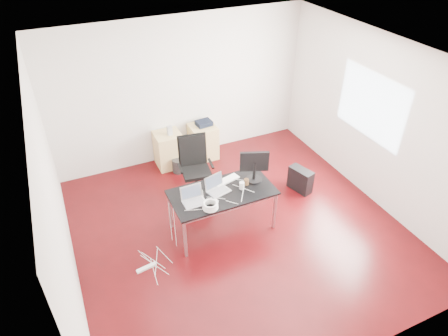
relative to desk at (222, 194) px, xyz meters
name	(u,v)px	position (x,y,z in m)	size (l,w,h in m)	color
room_shell	(242,155)	(0.25, -0.14, 0.73)	(5.00, 5.00, 5.00)	#380609
desk	(222,194)	(0.00, 0.00, 0.00)	(1.60, 0.80, 0.73)	black
office_chair	(195,164)	(-0.05, 1.05, -0.07)	(0.54, 0.56, 1.08)	black
filing_cabinet_left	(169,150)	(-0.21, 2.09, -0.33)	(0.50, 0.50, 0.70)	tan
filing_cabinet_right	(203,142)	(0.52, 2.09, -0.33)	(0.50, 0.50, 0.70)	tan
pc_tower	(300,180)	(1.69, 0.33, -0.46)	(0.20, 0.45, 0.44)	black
wastebasket	(178,165)	(-0.13, 1.79, -0.54)	(0.24, 0.24, 0.28)	black
power_strip	(146,268)	(-1.36, -0.34, -0.66)	(0.30, 0.06, 0.04)	white
laptop_left	(193,198)	(-0.48, -0.04, 0.11)	(0.33, 0.25, 0.23)	silver
laptop_right	(217,188)	(-0.06, 0.06, 0.11)	(0.38, 0.33, 0.23)	silver
monitor	(254,165)	(0.58, 0.08, 0.34)	(0.44, 0.26, 0.51)	black
keyboard	(226,180)	(0.17, 0.22, 0.06)	(0.44, 0.14, 0.02)	white
cup_white	(242,186)	(0.30, -0.06, 0.11)	(0.08, 0.08, 0.12)	white
cup_brown	(246,182)	(0.42, 0.01, 0.10)	(0.08, 0.08, 0.10)	brown
cable_coil	(210,206)	(-0.32, -0.29, 0.11)	(0.24, 0.24, 0.11)	white
power_adapter	(215,201)	(-0.19, -0.18, 0.07)	(0.07, 0.07, 0.03)	white
speaker	(170,131)	(-0.17, 2.04, 0.11)	(0.09, 0.08, 0.18)	#9E9E9E
navy_garment	(204,123)	(0.56, 2.12, 0.07)	(0.30, 0.24, 0.09)	black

